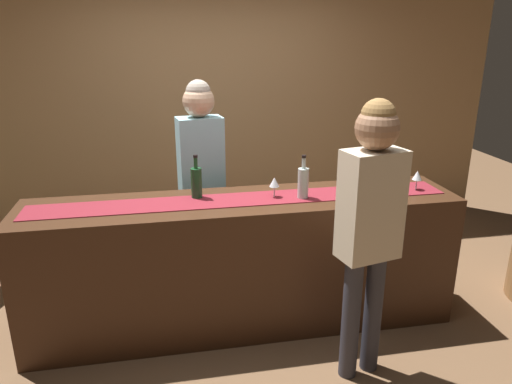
{
  "coord_description": "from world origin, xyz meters",
  "views": [
    {
      "loc": [
        -0.48,
        -3.01,
        2.04
      ],
      "look_at": [
        0.09,
        0.0,
        1.0
      ],
      "focal_mm": 33.59,
      "sensor_mm": 36.0,
      "label": 1
    }
  ],
  "objects_px": {
    "wine_bottle_green": "(196,182)",
    "bartender": "(201,165)",
    "wine_bottle_clear": "(303,182)",
    "wine_glass_near_customer": "(274,183)",
    "customer_sipping": "(370,214)",
    "wine_glass_mid_counter": "(417,176)"
  },
  "relations": [
    {
      "from": "wine_bottle_green",
      "to": "wine_glass_near_customer",
      "type": "height_order",
      "value": "wine_bottle_green"
    },
    {
      "from": "wine_bottle_clear",
      "to": "wine_glass_mid_counter",
      "type": "relative_size",
      "value": 2.1
    },
    {
      "from": "customer_sipping",
      "to": "wine_glass_mid_counter",
      "type": "bearing_deg",
      "value": 32.59
    },
    {
      "from": "bartender",
      "to": "wine_glass_mid_counter",
      "type": "bearing_deg",
      "value": 149.37
    },
    {
      "from": "wine_glass_mid_counter",
      "to": "bartender",
      "type": "relative_size",
      "value": 0.08
    },
    {
      "from": "wine_bottle_clear",
      "to": "customer_sipping",
      "type": "bearing_deg",
      "value": -71.17
    },
    {
      "from": "wine_bottle_green",
      "to": "bartender",
      "type": "bearing_deg",
      "value": 81.94
    },
    {
      "from": "wine_glass_near_customer",
      "to": "wine_glass_mid_counter",
      "type": "height_order",
      "value": "same"
    },
    {
      "from": "wine_bottle_green",
      "to": "customer_sipping",
      "type": "height_order",
      "value": "customer_sipping"
    },
    {
      "from": "wine_bottle_green",
      "to": "wine_glass_mid_counter",
      "type": "xyz_separation_m",
      "value": [
        1.55,
        -0.12,
        -0.01
      ]
    },
    {
      "from": "wine_bottle_green",
      "to": "customer_sipping",
      "type": "xyz_separation_m",
      "value": [
        0.92,
        -0.76,
        -0.01
      ]
    },
    {
      "from": "wine_bottle_clear",
      "to": "wine_glass_near_customer",
      "type": "relative_size",
      "value": 2.1
    },
    {
      "from": "wine_bottle_green",
      "to": "wine_glass_mid_counter",
      "type": "height_order",
      "value": "wine_bottle_green"
    },
    {
      "from": "wine_glass_mid_counter",
      "to": "bartender",
      "type": "bearing_deg",
      "value": 157.71
    },
    {
      "from": "wine_bottle_clear",
      "to": "wine_glass_near_customer",
      "type": "distance_m",
      "value": 0.19
    },
    {
      "from": "wine_glass_near_customer",
      "to": "bartender",
      "type": "bearing_deg",
      "value": 128.25
    },
    {
      "from": "wine_glass_near_customer",
      "to": "wine_glass_mid_counter",
      "type": "relative_size",
      "value": 1.0
    },
    {
      "from": "wine_bottle_green",
      "to": "wine_bottle_clear",
      "type": "bearing_deg",
      "value": -11.22
    },
    {
      "from": "customer_sipping",
      "to": "wine_bottle_green",
      "type": "bearing_deg",
      "value": 127.77
    },
    {
      "from": "customer_sipping",
      "to": "wine_bottle_clear",
      "type": "bearing_deg",
      "value": 96.23
    },
    {
      "from": "wine_glass_mid_counter",
      "to": "bartender",
      "type": "xyz_separation_m",
      "value": [
        -1.49,
        0.61,
        -0.01
      ]
    },
    {
      "from": "bartender",
      "to": "customer_sipping",
      "type": "relative_size",
      "value": 1.0
    }
  ]
}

